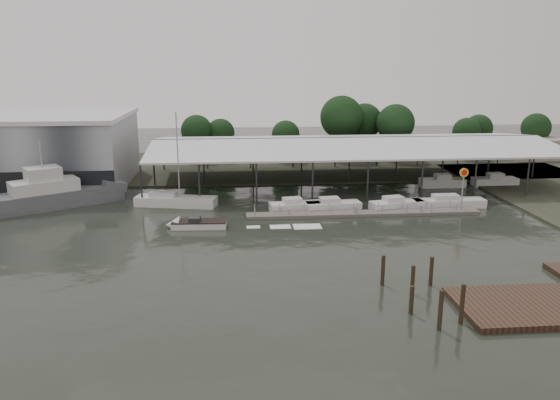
{
  "coord_description": "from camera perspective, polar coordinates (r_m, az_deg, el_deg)",
  "views": [
    {
      "loc": [
        -0.32,
        -51.59,
        17.95
      ],
      "look_at": [
        4.84,
        8.46,
        2.5
      ],
      "focal_mm": 35.0,
      "sensor_mm": 36.0,
      "label": 1
    }
  ],
  "objects": [
    {
      "name": "storage_warehouse",
      "position": [
        87.03,
        -23.48,
        4.82
      ],
      "size": [
        24.5,
        20.5,
        10.5
      ],
      "color": "#9DA2A8",
      "rests_on": "ground"
    },
    {
      "name": "floating_dock",
      "position": [
        65.91,
        8.72,
        -1.42
      ],
      "size": [
        28.0,
        2.0,
        1.4
      ],
      "color": "#69635C",
      "rests_on": "ground"
    },
    {
      "name": "land_strip_far",
      "position": [
        95.28,
        -4.64,
        3.53
      ],
      "size": [
        140.0,
        30.0,
        0.3
      ],
      "color": "#3A3E2E",
      "rests_on": "ground"
    },
    {
      "name": "shell_fuel_sign",
      "position": [
        68.82,
        18.61,
        1.86
      ],
      "size": [
        1.1,
        0.18,
        5.55
      ],
      "color": "#979A9C",
      "rests_on": "ground"
    },
    {
      "name": "covered_boat_shed",
      "position": [
        82.31,
        7.33,
        6.0
      ],
      "size": [
        58.24,
        24.0,
        6.96
      ],
      "color": "silver",
      "rests_on": "ground"
    },
    {
      "name": "mooring_pilings",
      "position": [
        43.06,
        14.75,
        -9.32
      ],
      "size": [
        4.23,
        8.29,
        3.55
      ],
      "color": "#312718",
      "rests_on": "ground"
    },
    {
      "name": "distant_commercial_buildings",
      "position": [
        114.25,
        26.56,
        4.76
      ],
      "size": [
        22.0,
        8.0,
        4.0
      ],
      "color": "gray",
      "rests_on": "ground"
    },
    {
      "name": "moored_cruiser_0",
      "position": [
        66.97,
        1.65,
        -0.64
      ],
      "size": [
        6.74,
        3.04,
        1.7
      ],
      "rotation": [
        0.0,
        0.0,
        0.13
      ],
      "color": "silver",
      "rests_on": "ground"
    },
    {
      "name": "ground",
      "position": [
        54.63,
        -4.31,
        -4.85
      ],
      "size": [
        200.0,
        200.0,
        0.0
      ],
      "primitive_type": "plane",
      "color": "#252A22",
      "rests_on": "ground"
    },
    {
      "name": "moored_cruiser_1",
      "position": [
        67.47,
        5.53,
        -0.58
      ],
      "size": [
        6.9,
        2.87,
        1.7
      ],
      "rotation": [
        0.0,
        0.0,
        0.1
      ],
      "color": "silver",
      "rests_on": "ground"
    },
    {
      "name": "moored_cruiser_3",
      "position": [
        71.8,
        17.17,
        -0.25
      ],
      "size": [
        9.06,
        2.29,
        1.7
      ],
      "rotation": [
        0.0,
        0.0,
        0.01
      ],
      "color": "silver",
      "rests_on": "ground"
    },
    {
      "name": "horizon_tree_line",
      "position": [
        102.94,
        8.89,
        7.76
      ],
      "size": [
        69.88,
        11.82,
        11.8
      ],
      "color": "black",
      "rests_on": "ground"
    },
    {
      "name": "grey_trawler",
      "position": [
        74.41,
        -22.49,
        0.56
      ],
      "size": [
        16.98,
        12.69,
        8.84
      ],
      "rotation": [
        0.0,
        0.0,
        0.55
      ],
      "color": "slate",
      "rests_on": "ground"
    },
    {
      "name": "speedboat_underway",
      "position": [
        61.0,
        -8.96,
        -2.53
      ],
      "size": [
        17.67,
        3.07,
        2.0
      ],
      "rotation": [
        0.0,
        0.0,
        3.09
      ],
      "color": "silver",
      "rests_on": "ground"
    },
    {
      "name": "white_sailboat",
      "position": [
        70.55,
        -10.96,
        -0.09
      ],
      "size": [
        10.59,
        4.65,
        12.07
      ],
      "rotation": [
        0.0,
        0.0,
        -0.21
      ],
      "color": "silver",
      "rests_on": "ground"
    },
    {
      "name": "moored_cruiser_2",
      "position": [
        69.19,
        12.08,
        -0.46
      ],
      "size": [
        7.06,
        3.5,
        1.7
      ],
      "rotation": [
        0.0,
        0.0,
        0.2
      ],
      "color": "silver",
      "rests_on": "ground"
    }
  ]
}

